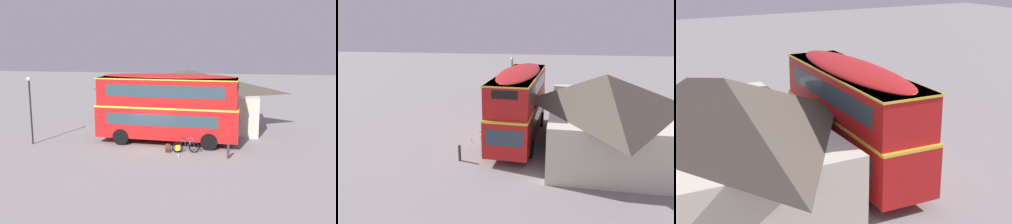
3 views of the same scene
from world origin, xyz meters
TOP-DOWN VIEW (x-y plane):
  - ground_plane at (0.00, 0.00)m, footprint 120.00×120.00m
  - double_decker_bus at (0.87, 0.61)m, footprint 9.80×3.08m
  - touring_bicycle at (2.32, -1.58)m, footprint 1.73×0.62m
  - backpack_on_ground at (1.26, -1.68)m, footprint 0.30×0.31m
  - water_bottle_clear_plastic at (2.04, -2.51)m, footprint 0.07×0.07m
  - pub_building at (1.59, 5.99)m, footprint 11.89×7.22m
  - street_lamp at (-8.22, -1.15)m, footprint 0.28×0.28m
  - kerb_bollard at (5.02, -2.37)m, footprint 0.16×0.16m

SIDE VIEW (x-z plane):
  - ground_plane at x=0.00m, z-range 0.00..0.00m
  - water_bottle_clear_plastic at x=2.04m, z-range -0.01..0.21m
  - backpack_on_ground at x=1.26m, z-range 0.01..0.58m
  - touring_bicycle at x=2.32m, z-range -0.16..0.90m
  - kerb_bollard at x=5.02m, z-range 0.01..0.98m
  - pub_building at x=1.59m, z-range 0.05..4.75m
  - double_decker_bus at x=0.87m, z-range 0.25..5.04m
  - street_lamp at x=-8.22m, z-range 0.54..5.14m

